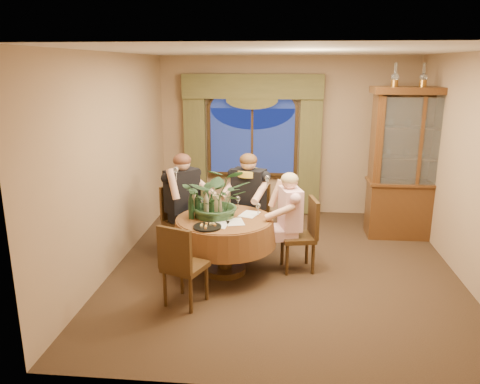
# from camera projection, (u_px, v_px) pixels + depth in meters

# --- Properties ---
(floor) EXTENTS (5.00, 5.00, 0.00)m
(floor) POSITION_uv_depth(u_px,v_px,m) (283.00, 266.00, 6.34)
(floor) COLOR black
(floor) RESTS_ON ground
(wall_back) EXTENTS (4.50, 0.00, 4.50)m
(wall_back) POSITION_uv_depth(u_px,v_px,m) (286.00, 136.00, 8.37)
(wall_back) COLOR #917557
(wall_back) RESTS_ON ground
(wall_right) EXTENTS (0.00, 5.00, 5.00)m
(wall_right) POSITION_uv_depth(u_px,v_px,m) (469.00, 169.00, 5.76)
(wall_right) COLOR #917557
(wall_right) RESTS_ON ground
(ceiling) EXTENTS (5.00, 5.00, 0.00)m
(ceiling) POSITION_uv_depth(u_px,v_px,m) (289.00, 51.00, 5.60)
(ceiling) COLOR white
(ceiling) RESTS_ON wall_back
(window) EXTENTS (1.62, 0.10, 1.32)m
(window) POSITION_uv_depth(u_px,v_px,m) (252.00, 142.00, 8.38)
(window) COLOR navy
(window) RESTS_ON wall_back
(arched_transom) EXTENTS (1.60, 0.06, 0.44)m
(arched_transom) POSITION_uv_depth(u_px,v_px,m) (252.00, 98.00, 8.18)
(arched_transom) COLOR navy
(arched_transom) RESTS_ON wall_back
(drapery_left) EXTENTS (0.38, 0.14, 2.32)m
(drapery_left) POSITION_uv_depth(u_px,v_px,m) (195.00, 148.00, 8.46)
(drapery_left) COLOR #484625
(drapery_left) RESTS_ON floor
(drapery_right) EXTENTS (0.38, 0.14, 2.32)m
(drapery_right) POSITION_uv_depth(u_px,v_px,m) (310.00, 150.00, 8.27)
(drapery_right) COLOR #484625
(drapery_right) RESTS_ON floor
(swag_valance) EXTENTS (2.45, 0.16, 0.42)m
(swag_valance) POSITION_uv_depth(u_px,v_px,m) (252.00, 86.00, 8.05)
(swag_valance) COLOR #484625
(swag_valance) RESTS_ON wall_back
(dining_table) EXTENTS (1.69, 1.69, 0.75)m
(dining_table) POSITION_uv_depth(u_px,v_px,m) (225.00, 245.00, 6.07)
(dining_table) COLOR maroon
(dining_table) RESTS_ON floor
(china_cabinet) EXTENTS (1.44, 0.57, 2.33)m
(china_cabinet) POSITION_uv_depth(u_px,v_px,m) (415.00, 164.00, 7.17)
(china_cabinet) COLOR #3B2211
(china_cabinet) RESTS_ON floor
(oil_lamp_left) EXTENTS (0.11, 0.11, 0.34)m
(oil_lamp_left) POSITION_uv_depth(u_px,v_px,m) (395.00, 75.00, 6.85)
(oil_lamp_left) COLOR #A5722D
(oil_lamp_left) RESTS_ON china_cabinet
(oil_lamp_center) EXTENTS (0.11, 0.11, 0.34)m
(oil_lamp_center) POSITION_uv_depth(u_px,v_px,m) (424.00, 75.00, 6.82)
(oil_lamp_center) COLOR #A5722D
(oil_lamp_center) RESTS_ON china_cabinet
(oil_lamp_right) EXTENTS (0.11, 0.11, 0.34)m
(oil_lamp_right) POSITION_uv_depth(u_px,v_px,m) (452.00, 75.00, 6.78)
(oil_lamp_right) COLOR #A5722D
(oil_lamp_right) RESTS_ON china_cabinet
(chair_right) EXTENTS (0.49, 0.49, 0.96)m
(chair_right) POSITION_uv_depth(u_px,v_px,m) (298.00, 235.00, 6.13)
(chair_right) COLOR black
(chair_right) RESTS_ON floor
(chair_back_right) EXTENTS (0.53, 0.53, 0.96)m
(chair_back_right) POSITION_uv_depth(u_px,v_px,m) (251.00, 218.00, 6.81)
(chair_back_right) COLOR black
(chair_back_right) RESTS_ON floor
(chair_back) EXTENTS (0.59, 0.59, 0.96)m
(chair_back) POSITION_uv_depth(u_px,v_px,m) (182.00, 221.00, 6.70)
(chair_back) COLOR black
(chair_back) RESTS_ON floor
(chair_front_left) EXTENTS (0.54, 0.54, 0.96)m
(chair_front_left) POSITION_uv_depth(u_px,v_px,m) (185.00, 264.00, 5.25)
(chair_front_left) COLOR black
(chair_front_left) RESTS_ON floor
(person_pink) EXTENTS (0.54, 0.57, 1.31)m
(person_pink) POSITION_uv_depth(u_px,v_px,m) (290.00, 221.00, 6.14)
(person_pink) COLOR beige
(person_pink) RESTS_ON floor
(person_back) EXTENTS (0.71, 0.71, 1.47)m
(person_back) POSITION_uv_depth(u_px,v_px,m) (183.00, 204.00, 6.64)
(person_back) COLOR black
(person_back) RESTS_ON floor
(person_scarf) EXTENTS (0.64, 0.61, 1.45)m
(person_scarf) POSITION_uv_depth(u_px,v_px,m) (249.00, 203.00, 6.71)
(person_scarf) COLOR black
(person_scarf) RESTS_ON floor
(stoneware_vase) EXTENTS (0.15, 0.15, 0.28)m
(stoneware_vase) POSITION_uv_depth(u_px,v_px,m) (217.00, 205.00, 6.04)
(stoneware_vase) COLOR #9B8763
(stoneware_vase) RESTS_ON dining_table
(centerpiece_plant) EXTENTS (0.86, 0.95, 0.74)m
(centerpiece_plant) POSITION_uv_depth(u_px,v_px,m) (218.00, 173.00, 5.91)
(centerpiece_plant) COLOR #2C4E2D
(centerpiece_plant) RESTS_ON dining_table
(olive_bowl) EXTENTS (0.15, 0.15, 0.05)m
(olive_bowl) POSITION_uv_depth(u_px,v_px,m) (228.00, 217.00, 5.94)
(olive_bowl) COLOR #43572A
(olive_bowl) RESTS_ON dining_table
(cheese_platter) EXTENTS (0.34, 0.34, 0.02)m
(cheese_platter) POSITION_uv_depth(u_px,v_px,m) (207.00, 227.00, 5.61)
(cheese_platter) COLOR black
(cheese_platter) RESTS_ON dining_table
(wine_bottle_0) EXTENTS (0.07, 0.07, 0.33)m
(wine_bottle_0) POSITION_uv_depth(u_px,v_px,m) (197.00, 205.00, 5.95)
(wine_bottle_0) COLOR black
(wine_bottle_0) RESTS_ON dining_table
(wine_bottle_1) EXTENTS (0.07, 0.07, 0.33)m
(wine_bottle_1) POSITION_uv_depth(u_px,v_px,m) (194.00, 203.00, 6.06)
(wine_bottle_1) COLOR tan
(wine_bottle_1) RESTS_ON dining_table
(wine_bottle_2) EXTENTS (0.07, 0.07, 0.33)m
(wine_bottle_2) POSITION_uv_depth(u_px,v_px,m) (206.00, 205.00, 5.97)
(wine_bottle_2) COLOR tan
(wine_bottle_2) RESTS_ON dining_table
(wine_bottle_3) EXTENTS (0.07, 0.07, 0.33)m
(wine_bottle_3) POSITION_uv_depth(u_px,v_px,m) (207.00, 201.00, 6.15)
(wine_bottle_3) COLOR black
(wine_bottle_3) RESTS_ON dining_table
(wine_bottle_4) EXTENTS (0.07, 0.07, 0.33)m
(wine_bottle_4) POSITION_uv_depth(u_px,v_px,m) (191.00, 206.00, 5.90)
(wine_bottle_4) COLOR black
(wine_bottle_4) RESTS_ON dining_table
(wine_bottle_5) EXTENTS (0.07, 0.07, 0.33)m
(wine_bottle_5) POSITION_uv_depth(u_px,v_px,m) (212.00, 207.00, 5.86)
(wine_bottle_5) COLOR black
(wine_bottle_5) RESTS_ON dining_table
(tasting_paper_0) EXTENTS (0.28, 0.34, 0.00)m
(tasting_paper_0) POSITION_uv_depth(u_px,v_px,m) (235.00, 222.00, 5.81)
(tasting_paper_0) COLOR white
(tasting_paper_0) RESTS_ON dining_table
(tasting_paper_1) EXTENTS (0.29, 0.35, 0.00)m
(tasting_paper_1) POSITION_uv_depth(u_px,v_px,m) (249.00, 214.00, 6.11)
(tasting_paper_1) COLOR white
(tasting_paper_1) RESTS_ON dining_table
(tasting_paper_2) EXTENTS (0.24, 0.32, 0.00)m
(tasting_paper_2) POSITION_uv_depth(u_px,v_px,m) (219.00, 224.00, 5.72)
(tasting_paper_2) COLOR white
(tasting_paper_2) RESTS_ON dining_table
(wine_glass_person_pink) EXTENTS (0.07, 0.07, 0.18)m
(wine_glass_person_pink) POSITION_uv_depth(u_px,v_px,m) (258.00, 210.00, 6.02)
(wine_glass_person_pink) COLOR silver
(wine_glass_person_pink) RESTS_ON dining_table
(wine_glass_person_back) EXTENTS (0.07, 0.07, 0.18)m
(wine_glass_person_back) POSITION_uv_depth(u_px,v_px,m) (203.00, 204.00, 6.26)
(wine_glass_person_back) COLOR silver
(wine_glass_person_back) RESTS_ON dining_table
(wine_glass_person_scarf) EXTENTS (0.07, 0.07, 0.18)m
(wine_glass_person_scarf) POSITION_uv_depth(u_px,v_px,m) (238.00, 202.00, 6.34)
(wine_glass_person_scarf) COLOR silver
(wine_glass_person_scarf) RESTS_ON dining_table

